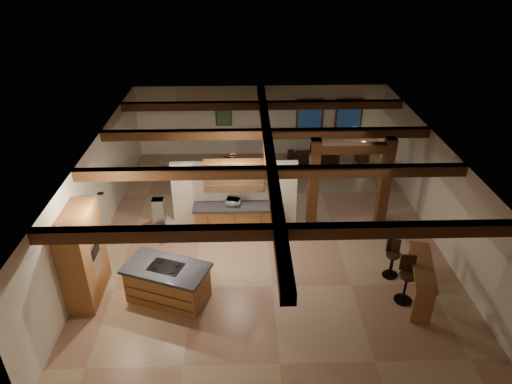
# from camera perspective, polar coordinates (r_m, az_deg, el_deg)

# --- Properties ---
(ground) EXTENTS (12.00, 12.00, 0.00)m
(ground) POSITION_cam_1_polar(r_m,az_deg,el_deg) (14.16, 1.47, -5.14)
(ground) COLOR tan
(ground) RESTS_ON ground
(room_walls) EXTENTS (12.00, 12.00, 12.00)m
(room_walls) POSITION_cam_1_polar(r_m,az_deg,el_deg) (13.24, 1.56, 1.23)
(room_walls) COLOR beige
(room_walls) RESTS_ON ground
(ceiling_beams) EXTENTS (10.00, 12.00, 0.28)m
(ceiling_beams) POSITION_cam_1_polar(r_m,az_deg,el_deg) (12.81, 1.62, 5.11)
(ceiling_beams) COLOR #3F240F
(ceiling_beams) RESTS_ON room_walls
(timber_posts) EXTENTS (2.50, 0.30, 2.90)m
(timber_posts) POSITION_cam_1_polar(r_m,az_deg,el_deg) (14.04, 11.70, 2.25)
(timber_posts) COLOR #3F240F
(timber_posts) RESTS_ON ground
(partition_wall) EXTENTS (3.80, 0.18, 2.20)m
(partition_wall) POSITION_cam_1_polar(r_m,az_deg,el_deg) (13.99, -2.68, -0.32)
(partition_wall) COLOR beige
(partition_wall) RESTS_ON ground
(pantry_cabinet) EXTENTS (0.67, 1.60, 2.40)m
(pantry_cabinet) POSITION_cam_1_polar(r_m,az_deg,el_deg) (12.00, -20.80, -7.46)
(pantry_cabinet) COLOR olive
(pantry_cabinet) RESTS_ON ground
(back_counter) EXTENTS (2.50, 0.66, 0.94)m
(back_counter) POSITION_cam_1_polar(r_m,az_deg,el_deg) (13.97, -2.64, -3.34)
(back_counter) COLOR olive
(back_counter) RESTS_ON ground
(upper_display_cabinet) EXTENTS (1.80, 0.36, 0.95)m
(upper_display_cabinet) POSITION_cam_1_polar(r_m,az_deg,el_deg) (13.46, -2.76, 2.06)
(upper_display_cabinet) COLOR olive
(upper_display_cabinet) RESTS_ON partition_wall
(range_hood) EXTENTS (1.10, 1.10, 1.40)m
(range_hood) POSITION_cam_1_polar(r_m,az_deg,el_deg) (10.96, -11.60, -5.95)
(range_hood) COLOR silver
(range_hood) RESTS_ON room_walls
(back_windows) EXTENTS (2.70, 0.07, 1.70)m
(back_windows) POSITION_cam_1_polar(r_m,az_deg,el_deg) (19.08, 9.11, 8.97)
(back_windows) COLOR #3F240F
(back_windows) RESTS_ON room_walls
(framed_art) EXTENTS (0.65, 0.05, 0.85)m
(framed_art) POSITION_cam_1_polar(r_m,az_deg,el_deg) (18.71, -4.08, 9.50)
(framed_art) COLOR #3F240F
(framed_art) RESTS_ON room_walls
(recessed_cans) EXTENTS (3.16, 2.46, 0.03)m
(recessed_cans) POSITION_cam_1_polar(r_m,az_deg,el_deg) (11.15, -10.93, 1.32)
(recessed_cans) COLOR silver
(recessed_cans) RESTS_ON room_walls
(kitchen_island) EXTENTS (2.29, 1.75, 1.01)m
(kitchen_island) POSITION_cam_1_polar(r_m,az_deg,el_deg) (11.73, -10.98, -11.05)
(kitchen_island) COLOR olive
(kitchen_island) RESTS_ON ground
(dining_table) EXTENTS (1.86, 1.34, 0.59)m
(dining_table) POSITION_cam_1_polar(r_m,az_deg,el_deg) (16.12, -1.77, 0.69)
(dining_table) COLOR #3B1D0E
(dining_table) RESTS_ON ground
(sofa) EXTENTS (2.04, 0.88, 0.58)m
(sofa) POSITION_cam_1_polar(r_m,az_deg,el_deg) (18.67, 7.16, 4.63)
(sofa) COLOR black
(sofa) RESTS_ON ground
(microwave) EXTENTS (0.47, 0.37, 0.23)m
(microwave) POSITION_cam_1_polar(r_m,az_deg,el_deg) (13.67, -2.82, -1.30)
(microwave) COLOR silver
(microwave) RESTS_ON back_counter
(bar_counter) EXTENTS (0.96, 2.03, 1.03)m
(bar_counter) POSITION_cam_1_polar(r_m,az_deg,el_deg) (12.13, 19.92, -9.81)
(bar_counter) COLOR olive
(bar_counter) RESTS_ON ground
(side_table) EXTENTS (0.53, 0.53, 0.53)m
(side_table) POSITION_cam_1_polar(r_m,az_deg,el_deg) (19.05, 13.16, 4.50)
(side_table) COLOR #3F240F
(side_table) RESTS_ON ground
(table_lamp) EXTENTS (0.27, 0.27, 0.31)m
(table_lamp) POSITION_cam_1_polar(r_m,az_deg,el_deg) (18.86, 13.32, 5.84)
(table_lamp) COLOR black
(table_lamp) RESTS_ON side_table
(bar_stool_a) EXTENTS (0.44, 0.46, 1.27)m
(bar_stool_a) POSITION_cam_1_polar(r_m,az_deg,el_deg) (11.99, 18.27, -10.31)
(bar_stool_a) COLOR black
(bar_stool_a) RESTS_ON ground
(bar_stool_b) EXTENTS (0.40, 0.41, 1.09)m
(bar_stool_b) POSITION_cam_1_polar(r_m,az_deg,el_deg) (12.73, 16.63, -7.96)
(bar_stool_b) COLOR black
(bar_stool_b) RESTS_ON ground
(bar_stool_c) EXTENTS (0.39, 0.41, 1.08)m
(bar_stool_c) POSITION_cam_1_polar(r_m,az_deg,el_deg) (12.77, 16.69, -7.85)
(bar_stool_c) COLOR black
(bar_stool_c) RESTS_ON ground
(dining_chairs) EXTENTS (2.27, 2.27, 1.14)m
(dining_chairs) POSITION_cam_1_polar(r_m,az_deg,el_deg) (15.99, -1.79, 1.60)
(dining_chairs) COLOR #3F240F
(dining_chairs) RESTS_ON ground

